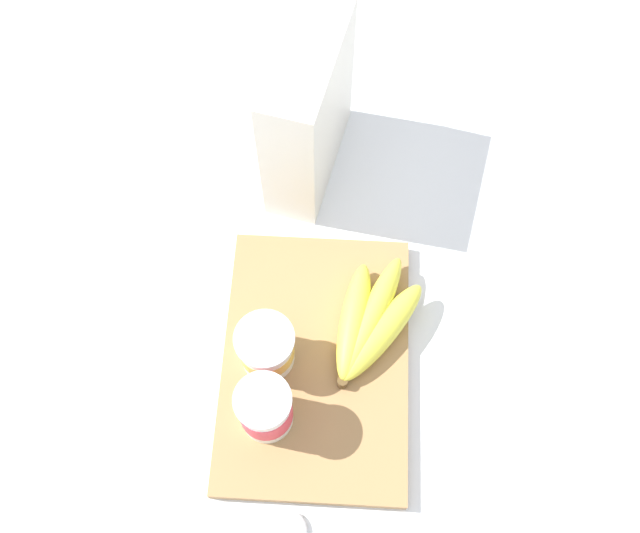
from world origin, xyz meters
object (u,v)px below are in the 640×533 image
object	(u,v)px
cutting_board	(315,362)
cereal_box	(308,112)
yogurt_cup_front	(265,409)
banana_bunch	(369,323)
yogurt_cup_back	(266,345)

from	to	relation	value
cutting_board	cereal_box	bearing A→B (deg)	4.95
cereal_box	yogurt_cup_front	bearing A→B (deg)	-171.60
cereal_box	banana_bunch	size ratio (longest dim) A/B	1.27
yogurt_cup_back	banana_bunch	size ratio (longest dim) A/B	0.41
cutting_board	cereal_box	world-z (taller)	cereal_box
yogurt_cup_front	cereal_box	bearing A→B (deg)	-4.05
yogurt_cup_front	yogurt_cup_back	world-z (taller)	yogurt_cup_front
cutting_board	banana_bunch	distance (m)	0.09
cutting_board	yogurt_cup_back	bearing A→B (deg)	86.60
yogurt_cup_back	cutting_board	bearing A→B (deg)	-93.40
yogurt_cup_front	yogurt_cup_back	bearing A→B (deg)	4.17
cutting_board	cereal_box	xyz separation A→B (m)	(0.32, 0.03, 0.11)
cereal_box	yogurt_cup_back	distance (m)	0.32
cutting_board	cereal_box	size ratio (longest dim) A/B	1.46
yogurt_cup_front	yogurt_cup_back	xyz separation A→B (m)	(0.08, 0.01, -0.01)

